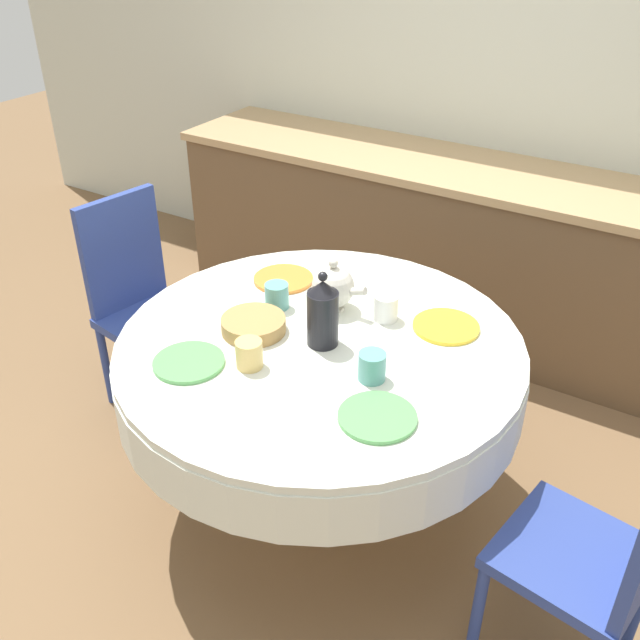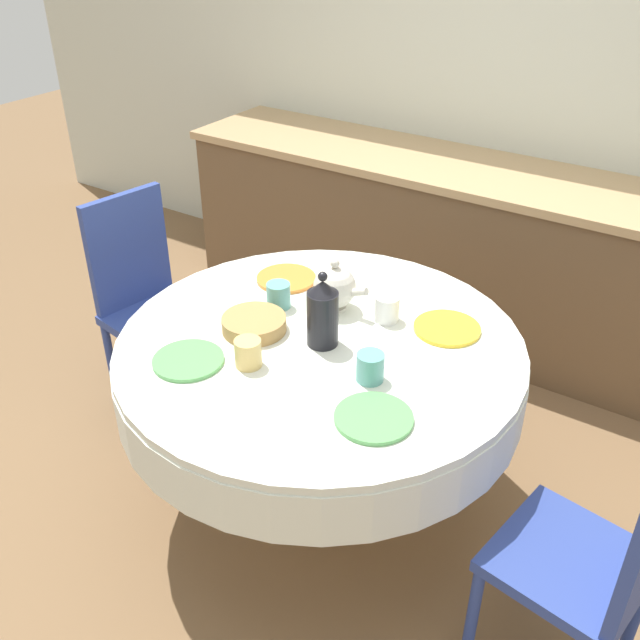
# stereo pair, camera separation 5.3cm
# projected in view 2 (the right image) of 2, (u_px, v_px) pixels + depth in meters

# --- Properties ---
(ground_plane) EXTENTS (12.00, 12.00, 0.00)m
(ground_plane) POSITION_uv_depth(u_px,v_px,m) (320.00, 500.00, 2.78)
(ground_plane) COLOR brown
(wall_back) EXTENTS (7.00, 0.05, 2.60)m
(wall_back) POSITION_uv_depth(u_px,v_px,m) (530.00, 67.00, 3.38)
(wall_back) COLOR beige
(wall_back) RESTS_ON ground_plane
(kitchen_counter) EXTENTS (3.24, 0.64, 0.89)m
(kitchen_counter) POSITION_uv_depth(u_px,v_px,m) (481.00, 255.00, 3.59)
(kitchen_counter) COLOR brown
(kitchen_counter) RESTS_ON ground_plane
(dining_table) EXTENTS (1.38, 1.38, 0.75)m
(dining_table) POSITION_uv_depth(u_px,v_px,m) (320.00, 370.00, 2.45)
(dining_table) COLOR tan
(dining_table) RESTS_ON ground_plane
(chair_left) EXTENTS (0.46, 0.46, 0.95)m
(chair_left) POSITION_uv_depth(u_px,v_px,m) (604.00, 556.00, 1.91)
(chair_left) COLOR #2D428E
(chair_left) RESTS_ON ground_plane
(chair_right) EXTENTS (0.46, 0.46, 0.95)m
(chair_right) POSITION_uv_depth(u_px,v_px,m) (147.00, 294.00, 3.10)
(chair_right) COLOR #2D428E
(chair_right) RESTS_ON ground_plane
(plate_near_left) EXTENTS (0.23, 0.23, 0.01)m
(plate_near_left) POSITION_uv_depth(u_px,v_px,m) (188.00, 360.00, 2.27)
(plate_near_left) COLOR #5BA85B
(plate_near_left) RESTS_ON dining_table
(cup_near_left) EXTENTS (0.09, 0.09, 0.09)m
(cup_near_left) POSITION_uv_depth(u_px,v_px,m) (248.00, 353.00, 2.24)
(cup_near_left) COLOR #DBB766
(cup_near_left) RESTS_ON dining_table
(plate_near_right) EXTENTS (0.23, 0.23, 0.01)m
(plate_near_right) POSITION_uv_depth(u_px,v_px,m) (374.00, 418.00, 2.03)
(plate_near_right) COLOR #5BA85B
(plate_near_right) RESTS_ON dining_table
(cup_near_right) EXTENTS (0.09, 0.09, 0.09)m
(cup_near_right) POSITION_uv_depth(u_px,v_px,m) (370.00, 367.00, 2.17)
(cup_near_right) COLOR #5BA39E
(cup_near_right) RESTS_ON dining_table
(plate_far_left) EXTENTS (0.23, 0.23, 0.01)m
(plate_far_left) POSITION_uv_depth(u_px,v_px,m) (286.00, 279.00, 2.73)
(plate_far_left) COLOR orange
(plate_far_left) RESTS_ON dining_table
(cup_far_left) EXTENTS (0.09, 0.09, 0.09)m
(cup_far_left) POSITION_uv_depth(u_px,v_px,m) (278.00, 295.00, 2.55)
(cup_far_left) COLOR #5BA39E
(cup_far_left) RESTS_ON dining_table
(plate_far_right) EXTENTS (0.23, 0.23, 0.01)m
(plate_far_right) POSITION_uv_depth(u_px,v_px,m) (447.00, 328.00, 2.43)
(plate_far_right) COLOR yellow
(plate_far_right) RESTS_ON dining_table
(cup_far_right) EXTENTS (0.09, 0.09, 0.09)m
(cup_far_right) POSITION_uv_depth(u_px,v_px,m) (387.00, 308.00, 2.47)
(cup_far_right) COLOR white
(cup_far_right) RESTS_ON dining_table
(coffee_carafe) EXTENTS (0.10, 0.10, 0.27)m
(coffee_carafe) POSITION_uv_depth(u_px,v_px,m) (323.00, 313.00, 2.31)
(coffee_carafe) COLOR black
(coffee_carafe) RESTS_ON dining_table
(teapot) EXTENTS (0.21, 0.15, 0.20)m
(teapot) POSITION_uv_depth(u_px,v_px,m) (335.00, 287.00, 2.51)
(teapot) COLOR silver
(teapot) RESTS_ON dining_table
(bread_basket) EXTENTS (0.22, 0.22, 0.05)m
(bread_basket) POSITION_uv_depth(u_px,v_px,m) (254.00, 324.00, 2.42)
(bread_basket) COLOR #AD844C
(bread_basket) RESTS_ON dining_table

